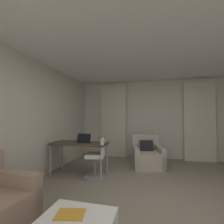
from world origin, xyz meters
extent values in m
plane|color=gray|center=(0.00, 0.00, 0.00)|extent=(12.00, 12.00, 0.00)
cube|color=beige|center=(0.00, 3.03, 1.30)|extent=(5.12, 0.06, 2.60)
cube|color=beige|center=(-2.53, 0.00, 1.30)|extent=(0.06, 6.12, 2.60)
cube|color=white|center=(0.00, 0.00, 2.63)|extent=(5.12, 6.12, 0.06)
cube|color=beige|center=(-1.38, 2.90, 1.25)|extent=(0.90, 0.06, 2.50)
cube|color=beige|center=(1.38, 2.90, 1.25)|extent=(0.90, 0.06, 2.50)
cube|color=#997A66|center=(-1.89, -0.74, 0.31)|extent=(0.86, 0.21, 0.62)
cube|color=#B2A899|center=(-0.18, 1.97, 0.21)|extent=(0.94, 1.01, 0.42)
cube|color=#B2A899|center=(-0.26, 2.32, 0.63)|extent=(0.79, 0.30, 0.44)
cube|color=#B2A899|center=(0.14, 2.03, 0.28)|extent=(0.30, 0.87, 0.56)
cube|color=#B2A899|center=(-0.51, 1.90, 0.28)|extent=(0.30, 0.87, 0.56)
cube|color=black|center=(-0.21, 2.09, 0.52)|extent=(0.39, 0.27, 0.37)
cube|color=#4C3828|center=(-1.73, 0.97, 0.74)|extent=(1.32, 0.58, 0.04)
cylinder|color=#99999E|center=(-2.34, 1.21, 0.36)|extent=(0.04, 0.04, 0.72)
cylinder|color=#99999E|center=(-1.12, 1.21, 0.36)|extent=(0.04, 0.04, 0.72)
cylinder|color=#99999E|center=(-2.34, 0.73, 0.36)|extent=(0.04, 0.04, 0.72)
cylinder|color=#99999E|center=(-1.12, 0.73, 0.36)|extent=(0.04, 0.04, 0.72)
cylinder|color=gray|center=(-1.31, 0.88, 0.23)|extent=(0.06, 0.06, 0.46)
cylinder|color=gray|center=(-1.31, 0.88, 0.02)|extent=(0.48, 0.48, 0.04)
cube|color=silver|center=(-1.31, 0.88, 0.50)|extent=(0.47, 0.47, 0.08)
cube|color=silver|center=(-1.14, 0.92, 0.71)|extent=(0.13, 0.36, 0.34)
cube|color=#2D2D33|center=(-1.59, 1.00, 0.77)|extent=(0.33, 0.23, 0.02)
cube|color=black|center=(-1.59, 0.89, 0.88)|extent=(0.32, 0.06, 0.20)
cube|color=orange|center=(-0.87, -1.05, 0.38)|extent=(0.32, 0.26, 0.01)
camera|label=1|loc=(-0.08, -2.52, 1.35)|focal=25.44mm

